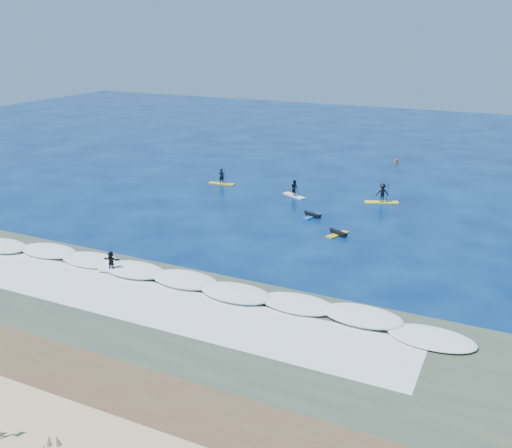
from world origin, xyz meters
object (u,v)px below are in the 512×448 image
at_px(sup_paddler_left, 222,179).
at_px(prone_paddler_near, 338,233).
at_px(sup_paddler_right, 382,194).
at_px(wave_surfer, 111,262).
at_px(marker_buoy, 397,161).
at_px(sup_paddler_center, 294,189).
at_px(prone_paddler_far, 312,215).

bearing_deg(sup_paddler_left, prone_paddler_near, -37.73).
height_order(sup_paddler_right, wave_surfer, sup_paddler_right).
bearing_deg(sup_paddler_right, sup_paddler_left, 160.09).
distance_m(wave_surfer, marker_buoy, 42.40).
relative_size(sup_paddler_center, marker_buoy, 3.56).
height_order(sup_paddler_center, marker_buoy, sup_paddler_center).
distance_m(sup_paddler_center, sup_paddler_right, 8.55).
xyz_separation_m(sup_paddler_left, prone_paddler_near, (16.03, -9.67, -0.46)).
xyz_separation_m(sup_paddler_left, prone_paddler_far, (12.55, -6.19, -0.47)).
bearing_deg(wave_surfer, marker_buoy, 64.84).
bearing_deg(wave_surfer, sup_paddler_left, 89.58).
bearing_deg(sup_paddler_right, sup_paddler_center, 168.17).
xyz_separation_m(prone_paddler_far, wave_surfer, (-8.25, -17.34, 0.67)).
relative_size(sup_paddler_right, marker_buoy, 4.21).
distance_m(prone_paddler_near, marker_buoy, 27.23).
bearing_deg(marker_buoy, sup_paddler_right, -82.31).
bearing_deg(marker_buoy, sup_paddler_center, -108.43).
xyz_separation_m(sup_paddler_center, marker_buoy, (6.13, 18.39, -0.38)).
bearing_deg(marker_buoy, sup_paddler_left, -130.24).
xyz_separation_m(sup_paddler_left, sup_paddler_center, (8.71, -0.86, 0.10)).
xyz_separation_m(sup_paddler_right, prone_paddler_near, (-1.09, -10.34, -0.71)).
bearing_deg(sup_paddler_center, prone_paddler_far, -25.81).
xyz_separation_m(prone_paddler_far, marker_buoy, (2.29, 23.72, 0.18)).
bearing_deg(prone_paddler_far, wave_surfer, 170.45).
relative_size(prone_paddler_near, marker_buoy, 2.92).
relative_size(prone_paddler_far, marker_buoy, 2.89).
xyz_separation_m(sup_paddler_center, sup_paddler_right, (8.41, 1.53, 0.15)).
bearing_deg(prone_paddler_far, sup_paddler_left, 79.63).
height_order(sup_paddler_center, prone_paddler_near, sup_paddler_center).
bearing_deg(sup_paddler_left, marker_buoy, 43.15).
bearing_deg(marker_buoy, prone_paddler_far, -95.50).
bearing_deg(wave_surfer, sup_paddler_center, 68.22).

